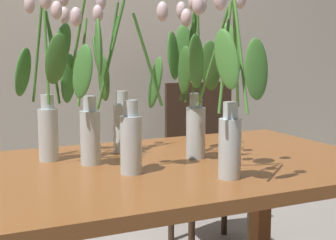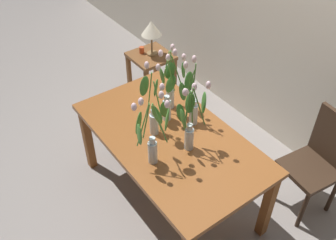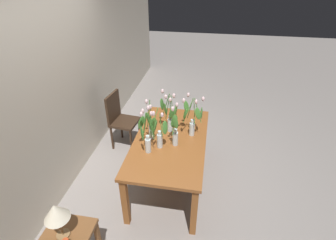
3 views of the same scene
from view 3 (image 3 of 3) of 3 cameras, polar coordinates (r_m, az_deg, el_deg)
ground_plane at (r=3.76m, az=0.44°, el=-13.47°), size 18.00×18.00×0.00m
room_wall_rear at (r=3.46m, az=-23.17°, el=6.66°), size 9.00×0.10×2.70m
dining_table at (r=3.33m, az=0.49°, el=-5.58°), size 1.60×0.90×0.74m
tulip_vase_0 at (r=3.30m, az=0.32°, el=0.98°), size 0.16×0.24×0.58m
tulip_vase_1 at (r=3.19m, az=-3.75°, el=-1.56°), size 0.15×0.16×0.58m
tulip_vase_2 at (r=3.03m, az=-2.01°, el=-3.25°), size 0.16×0.24×0.59m
tulip_vase_3 at (r=3.24m, az=5.39°, el=0.21°), size 0.21×0.27×0.57m
tulip_vase_4 at (r=2.96m, az=-4.48°, el=-3.33°), size 0.23×0.26×0.57m
tulip_vase_5 at (r=3.08m, az=1.58°, el=-2.64°), size 0.25×0.15×0.59m
dining_chair at (r=4.22m, az=-10.57°, el=0.57°), size 0.45×0.45×0.93m
table_lamp at (r=2.50m, az=-23.54°, el=-18.27°), size 0.22×0.22×0.40m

